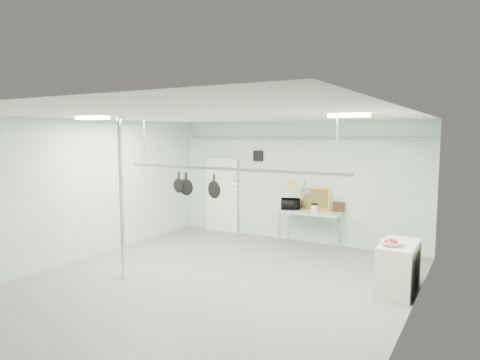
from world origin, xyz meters
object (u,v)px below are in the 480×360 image
Objects in this scene: coffee_canister at (315,209)px; skillet_mid at (186,184)px; chrome_pole at (121,199)px; microwave at (291,204)px; fruit_bowl at (391,243)px; prep_table at (310,214)px; side_cabinet at (398,267)px; pot_rack at (228,167)px; skillet_right at (214,186)px; skillet_left at (179,182)px.

coffee_canister is 3.63m from skillet_mid.
microwave is (1.75, 4.21, -0.56)m from chrome_pole.
chrome_pole is 8.30× the size of fruit_bowl.
fruit_bowl reaches higher than prep_table.
microwave reaches higher than prep_table.
prep_table is at bearing 139.21° from side_cabinet.
side_cabinet is at bearing 16.47° from skillet_mid.
pot_rack is at bearing -163.61° from fruit_bowl.
skillet_right is (-0.89, -3.16, 0.85)m from coffee_canister.
chrome_pole is at bearing -121.33° from coffee_canister.
skillet_right is (1.58, 0.90, 0.25)m from chrome_pole.
chrome_pole is 5.37m from side_cabinet.
skillet_left is 0.90× the size of skillet_mid.
skillet_left is at bearing -115.63° from prep_table.
prep_table is at bearing 61.29° from chrome_pole.
chrome_pole reaches higher than skillet_right.
skillet_left is at bearing -119.04° from coffee_canister.
chrome_pole is at bearing -157.59° from side_cabinet.
chrome_pole reaches higher than side_cabinet.
skillet_mid is (0.90, 0.90, 0.26)m from chrome_pole.
skillet_mid reaches higher than coffee_canister.
skillet_left is at bearing 48.66° from microwave.
chrome_pole is 1.30m from skillet_mid.
pot_rack is 3.24m from fruit_bowl.
chrome_pole is at bearing 43.44° from microwave.
fruit_bowl is at bearing -45.34° from coffee_canister.
skillet_mid is (0.18, 0.00, -0.02)m from skillet_left.
skillet_right is at bearing 7.71° from skillet_left.
skillet_mid is (-1.40, -3.30, 1.03)m from prep_table.
skillet_left is (-1.18, 0.00, -0.35)m from pot_rack.
side_cabinet is (4.85, 2.00, -1.15)m from chrome_pole.
chrome_pole is 7.88× the size of skillet_left.
fruit_bowl is at bearing 116.59° from microwave.
prep_table is at bearing 135.00° from fruit_bowl.
side_cabinet is at bearing 70.63° from fruit_bowl.
coffee_canister is at bearing 58.67° from chrome_pole.
prep_table is 3.23× the size of microwave.
chrome_pole is at bearing -134.02° from skillet_mid.
skillet_right is (-0.72, -3.30, 1.02)m from prep_table.
side_cabinet is at bearing -40.79° from prep_table.
coffee_canister reaches higher than side_cabinet.
side_cabinet is at bearing 120.48° from microwave.
microwave is 1.10× the size of skillet_mid.
microwave is (-0.15, 3.31, -1.19)m from pot_rack.
fruit_bowl reaches higher than side_cabinet.
fruit_bowl is at bearing -109.37° from side_cabinet.
skillet_mid is (-3.95, -1.10, 1.41)m from side_cabinet.
prep_table is at bearing 93.54° from skillet_right.
fruit_bowl is at bearing 20.09° from chrome_pole.
coffee_canister is at bearing 143.74° from microwave.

